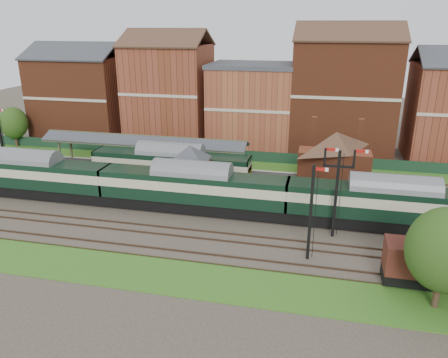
% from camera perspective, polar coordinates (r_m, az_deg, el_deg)
% --- Properties ---
extents(ground, '(160.00, 160.00, 0.00)m').
position_cam_1_polar(ground, '(44.26, -1.80, -4.42)').
color(ground, '#473D33').
rests_on(ground, ground).
extents(grass_back, '(90.00, 4.50, 0.06)m').
position_cam_1_polar(grass_back, '(58.84, 2.12, 1.85)').
color(grass_back, '#2D6619').
rests_on(grass_back, ground).
extents(grass_front, '(90.00, 5.00, 0.06)m').
position_cam_1_polar(grass_front, '(34.14, -6.99, -12.42)').
color(grass_front, '#2D6619').
rests_on(grass_front, ground).
extents(fence, '(90.00, 0.12, 1.50)m').
position_cam_1_polar(fence, '(60.51, 2.49, 3.07)').
color(fence, '#193823').
rests_on(fence, ground).
extents(platform, '(55.00, 3.40, 1.00)m').
position_cam_1_polar(platform, '(54.09, -4.34, 0.70)').
color(platform, '#2D2D2D').
rests_on(platform, ground).
extents(signal_box, '(5.40, 5.40, 6.00)m').
position_cam_1_polar(signal_box, '(46.78, -4.40, 1.09)').
color(signal_box, '#657251').
rests_on(signal_box, ground).
extents(brick_hut, '(3.20, 2.64, 2.94)m').
position_cam_1_polar(brick_hut, '(45.86, 5.27, -1.99)').
color(brick_hut, brown).
rests_on(brick_hut, ground).
extents(station_building, '(8.10, 8.10, 5.90)m').
position_cam_1_polar(station_building, '(50.82, 14.24, 2.96)').
color(station_building, brown).
rests_on(station_building, platform).
extents(canopy, '(26.00, 3.89, 4.08)m').
position_cam_1_polar(canopy, '(54.94, -10.47, 5.17)').
color(canopy, '#414A2E').
rests_on(canopy, platform).
extents(semaphore_bracket, '(3.60, 0.25, 8.18)m').
position_cam_1_polar(semaphore_bracket, '(38.98, 14.55, -1.15)').
color(semaphore_bracket, black).
rests_on(semaphore_bracket, ground).
extents(semaphore_platform_end, '(1.23, 0.25, 8.00)m').
position_cam_1_polar(semaphore_platform_end, '(63.50, -27.11, 4.88)').
color(semaphore_platform_end, black).
rests_on(semaphore_platform_end, ground).
extents(semaphore_siding, '(1.23, 0.25, 8.00)m').
position_cam_1_polar(semaphore_siding, '(34.95, 11.30, -4.21)').
color(semaphore_siding, black).
rests_on(semaphore_siding, ground).
extents(town_backdrop, '(69.00, 10.00, 16.00)m').
position_cam_1_polar(town_backdrop, '(65.83, 3.54, 10.01)').
color(town_backdrop, brown).
rests_on(town_backdrop, ground).
extents(dmu_train, '(56.67, 2.98, 4.35)m').
position_cam_1_polar(dmu_train, '(43.75, -4.13, -1.16)').
color(dmu_train, black).
rests_on(dmu_train, ground).
extents(platform_railcar, '(18.51, 2.92, 4.26)m').
position_cam_1_polar(platform_railcar, '(50.95, -6.92, 1.75)').
color(platform_railcar, black).
rests_on(platform_railcar, ground).
extents(goods_van_b, '(5.68, 2.46, 3.44)m').
position_cam_1_polar(goods_van_b, '(35.04, 24.84, -9.72)').
color(goods_van_b, black).
rests_on(goods_van_b, ground).
extents(tree_far, '(4.93, 4.93, 7.20)m').
position_cam_1_polar(tree_far, '(31.76, 26.91, -8.29)').
color(tree_far, '#382619').
rests_on(tree_far, ground).
extents(tree_back, '(4.18, 4.18, 6.11)m').
position_cam_1_polar(tree_back, '(74.28, -25.79, 6.61)').
color(tree_back, '#382619').
rests_on(tree_back, ground).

